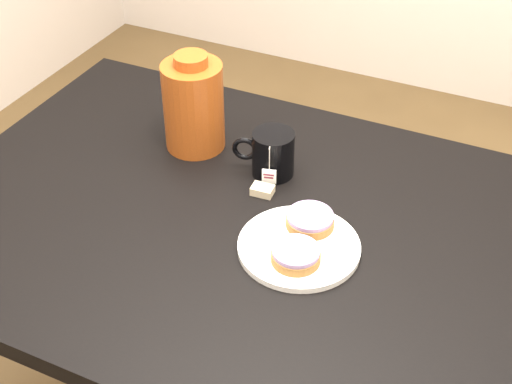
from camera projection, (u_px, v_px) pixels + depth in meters
table at (270, 258)px, 1.44m from camera, size 1.40×0.90×0.75m
plate at (299, 246)px, 1.33m from camera, size 0.23×0.23×0.02m
bagel_back at (310, 220)px, 1.37m from camera, size 0.10×0.10×0.03m
bagel_front at (296, 255)px, 1.29m from camera, size 0.12×0.12×0.03m
mug at (272, 153)px, 1.50m from camera, size 0.14×0.11×0.10m
teabag_pouch at (262, 190)px, 1.47m from camera, size 0.05×0.04×0.02m
bagel_package at (194, 105)px, 1.55m from camera, size 0.17×0.17×0.22m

